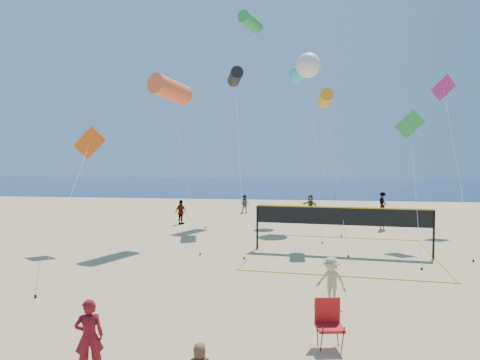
# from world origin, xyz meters

# --- Properties ---
(ground) EXTENTS (120.00, 120.00, 0.00)m
(ground) POSITION_xyz_m (0.00, 0.00, 0.00)
(ground) COLOR #D8B87A
(ground) RESTS_ON ground
(ocean) EXTENTS (140.00, 50.00, 0.03)m
(ocean) POSITION_xyz_m (0.00, 62.00, 0.01)
(ocean) COLOR #112250
(ocean) RESTS_ON ground
(woman) EXTENTS (0.70, 0.60, 1.63)m
(woman) POSITION_xyz_m (-3.80, -1.46, 0.82)
(woman) COLOR maroon
(woman) RESTS_ON ground
(bystander_b) EXTENTS (1.13, 0.95, 1.51)m
(bystander_b) POSITION_xyz_m (1.67, 3.60, 0.76)
(bystander_b) COLOR tan
(bystander_b) RESTS_ON ground
(far_person_0) EXTENTS (0.83, 1.07, 1.69)m
(far_person_0) POSITION_xyz_m (-7.33, 18.81, 0.85)
(far_person_0) COLOR gray
(far_person_0) RESTS_ON ground
(far_person_1) EXTENTS (1.46, 1.30, 1.61)m
(far_person_1) POSITION_xyz_m (1.76, 24.86, 0.80)
(far_person_1) COLOR gray
(far_person_1) RESTS_ON ground
(far_person_2) EXTENTS (0.66, 0.72, 1.66)m
(far_person_2) POSITION_xyz_m (6.07, 18.09, 0.83)
(far_person_2) COLOR gray
(far_person_2) RESTS_ON ground
(far_person_3) EXTENTS (0.77, 0.62, 1.50)m
(far_person_3) POSITION_xyz_m (-3.61, 25.35, 0.75)
(far_person_3) COLOR gray
(far_person_3) RESTS_ON ground
(far_person_4) EXTENTS (0.84, 1.16, 1.62)m
(far_person_4) POSITION_xyz_m (8.10, 28.40, 0.81)
(far_person_4) COLOR gray
(far_person_4) RESTS_ON ground
(camp_chair) EXTENTS (0.72, 0.85, 1.29)m
(camp_chair) POSITION_xyz_m (1.36, 0.55, 0.66)
(camp_chair) COLOR red
(camp_chair) RESTS_ON ground
(volleyball_net) EXTENTS (9.24, 9.10, 2.26)m
(volleyball_net) POSITION_xyz_m (2.77, 11.01, 1.54)
(volleyball_net) COLOR black
(volleyball_net) RESTS_ON ground
(kite_0) EXTENTS (3.46, 4.85, 9.08)m
(kite_0) POSITION_xyz_m (-6.30, 13.10, 8.34)
(kite_0) COLOR #FF5B2D
(kite_0) RESTS_ON ground
(kite_1) EXTENTS (2.50, 10.93, 10.64)m
(kite_1) POSITION_xyz_m (-3.53, 19.03, 10.08)
(kite_1) COLOR black
(kite_1) RESTS_ON ground
(kite_2) EXTENTS (1.27, 4.82, 8.32)m
(kite_2) POSITION_xyz_m (2.15, 14.12, 7.85)
(kite_2) COLOR orange
(kite_2) RESTS_ON ground
(kite_3) EXTENTS (2.99, 8.23, 6.25)m
(kite_3) POSITION_xyz_m (-9.91, 10.66, 5.12)
(kite_3) COLOR #EF5611
(kite_3) RESTS_ON ground
(kite_4) EXTENTS (1.79, 6.29, 7.23)m
(kite_4) POSITION_xyz_m (6.63, 14.07, 6.08)
(kite_4) COLOR green
(kite_4) RESTS_ON ground
(kite_5) EXTENTS (2.72, 10.31, 10.13)m
(kite_5) POSITION_xyz_m (10.10, 19.49, 8.71)
(kite_5) COLOR #BA2772
(kite_5) RESTS_ON ground
(kite_6) EXTENTS (1.96, 8.44, 11.93)m
(kite_6) POSITION_xyz_m (1.38, 20.68, 11.06)
(kite_6) COLOR white
(kite_6) RESTS_ON ground
(kite_7) EXTENTS (3.32, 8.32, 11.54)m
(kite_7) POSITION_xyz_m (0.67, 22.94, 10.88)
(kite_7) COLOR #2BC3DA
(kite_7) RESTS_ON ground
(kite_8) EXTENTS (3.26, 7.81, 15.87)m
(kite_8) POSITION_xyz_m (-3.02, 23.87, 15.20)
(kite_8) COLOR green
(kite_8) RESTS_ON ground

